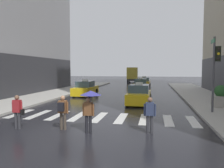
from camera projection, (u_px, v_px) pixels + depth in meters
name	position (u px, v px, depth m)	size (l,w,h in m)	color
ground_plane	(83.00, 131.00, 9.93)	(160.00, 160.00, 0.00)	black
crosswalk_markings	(99.00, 117.00, 12.86)	(11.30, 2.80, 0.01)	silver
traffic_light_pole	(216.00, 64.00, 13.41)	(0.44, 0.84, 4.80)	#47474C
taxi_lead	(139.00, 95.00, 17.95)	(1.99, 4.57, 1.80)	yellow
taxi_second	(86.00, 89.00, 23.55)	(1.94, 4.54, 1.80)	yellow
taxi_third	(141.00, 85.00, 29.57)	(1.99, 4.57, 1.80)	yellow
taxi_fourth	(144.00, 83.00, 34.65)	(2.02, 4.58, 1.80)	gold
box_truck	(133.00, 74.00, 48.72)	(2.51, 7.61, 3.35)	#2D2D2D
pedestrian_with_umbrella	(90.00, 100.00, 9.53)	(0.96, 0.96, 1.94)	black
pedestrian_with_backpack	(63.00, 110.00, 10.10)	(0.55, 0.43, 1.65)	#473D33
pedestrian_with_handbag	(18.00, 110.00, 10.26)	(0.60, 0.24, 1.65)	#333338
pedestrian_plain_coat	(150.00, 113.00, 9.54)	(0.55, 0.24, 1.65)	#333338
planter_near_corner	(221.00, 97.00, 15.60)	(1.10, 1.10, 1.60)	#A8A399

